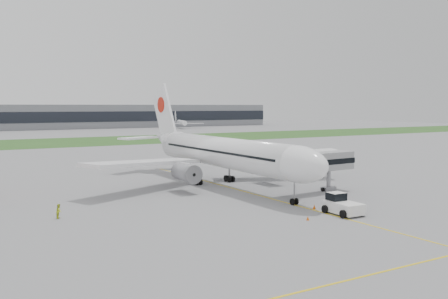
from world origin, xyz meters
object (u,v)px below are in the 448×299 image
pushback_tug (341,205)px  ground_crew_near (333,204)px  jet_bridge (315,163)px  airliner (220,151)px

pushback_tug → ground_crew_near: size_ratio=2.91×
pushback_tug → jet_bridge: 14.65m
pushback_tug → ground_crew_near: pushback_tug is taller
airliner → ground_crew_near: size_ratio=31.30×
pushback_tug → jet_bridge: bearing=64.7°
jet_bridge → ground_crew_near: 12.77m
airliner → pushback_tug: size_ratio=10.74×
ground_crew_near → airliner: bearing=-125.5°
airliner → ground_crew_near: bearing=-85.5°
ground_crew_near → pushback_tug: bearing=36.2°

